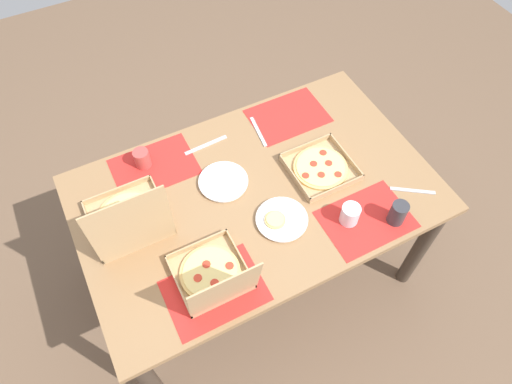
% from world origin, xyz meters
% --- Properties ---
extents(ground_plane, '(6.00, 6.00, 0.00)m').
position_xyz_m(ground_plane, '(0.00, 0.00, 0.00)').
color(ground_plane, brown).
extents(dining_table, '(1.50, 0.95, 0.74)m').
position_xyz_m(dining_table, '(0.00, 0.00, 0.64)').
color(dining_table, '#3F3328').
rests_on(dining_table, ground_plane).
extents(placemat_near_left, '(0.36, 0.26, 0.00)m').
position_xyz_m(placemat_near_left, '(-0.34, -0.33, 0.74)').
color(placemat_near_left, red).
rests_on(placemat_near_left, dining_table).
extents(placemat_near_right, '(0.36, 0.26, 0.00)m').
position_xyz_m(placemat_near_right, '(0.34, -0.33, 0.74)').
color(placemat_near_right, red).
rests_on(placemat_near_right, dining_table).
extents(placemat_far_left, '(0.36, 0.26, 0.00)m').
position_xyz_m(placemat_far_left, '(-0.34, 0.33, 0.74)').
color(placemat_far_left, red).
rests_on(placemat_far_left, dining_table).
extents(placemat_far_right, '(0.36, 0.26, 0.00)m').
position_xyz_m(placemat_far_right, '(0.34, 0.33, 0.74)').
color(placemat_far_right, red).
rests_on(placemat_far_right, dining_table).
extents(pizza_box_corner_left, '(0.30, 0.31, 0.34)m').
position_xyz_m(pizza_box_corner_left, '(0.52, -0.08, 0.79)').
color(pizza_box_corner_left, tan).
rests_on(pizza_box_corner_left, dining_table).
extents(pizza_box_center, '(0.27, 0.27, 0.04)m').
position_xyz_m(pizza_box_center, '(-0.31, 0.02, 0.75)').
color(pizza_box_center, tan).
rests_on(pizza_box_center, dining_table).
extents(pizza_box_edge_far, '(0.26, 0.31, 0.29)m').
position_xyz_m(pizza_box_edge_far, '(0.33, 0.29, 0.79)').
color(pizza_box_edge_far, tan).
rests_on(pizza_box_edge_far, dining_table).
extents(plate_near_right, '(0.21, 0.21, 0.02)m').
position_xyz_m(plate_near_right, '(0.10, -0.11, 0.75)').
color(plate_near_right, white).
rests_on(plate_near_right, dining_table).
extents(plate_far_right, '(0.21, 0.21, 0.03)m').
position_xyz_m(plate_far_right, '(-0.03, 0.17, 0.75)').
color(plate_far_right, white).
rests_on(plate_far_right, dining_table).
extents(cup_red, '(0.07, 0.07, 0.09)m').
position_xyz_m(cup_red, '(0.37, -0.36, 0.78)').
color(cup_red, '#BF4742').
rests_on(cup_red, dining_table).
extents(cup_clear_right, '(0.08, 0.08, 0.09)m').
position_xyz_m(cup_clear_right, '(-0.27, 0.30, 0.79)').
color(cup_clear_right, silver).
rests_on(cup_clear_right, dining_table).
extents(cup_clear_left, '(0.07, 0.07, 0.11)m').
position_xyz_m(cup_clear_left, '(-0.44, 0.38, 0.79)').
color(cup_clear_left, '#333338').
rests_on(cup_clear_left, dining_table).
extents(fork_by_near_left, '(0.17, 0.12, 0.00)m').
position_xyz_m(fork_by_near_left, '(-0.60, 0.30, 0.74)').
color(fork_by_near_left, '#B7B7BC').
rests_on(fork_by_near_left, dining_table).
extents(fork_by_far_left, '(0.04, 0.19, 0.00)m').
position_xyz_m(fork_by_far_left, '(-0.17, -0.30, 0.74)').
color(fork_by_far_left, '#B7B7BC').
rests_on(fork_by_far_left, dining_table).
extents(knife_by_far_right, '(0.21, 0.03, 0.00)m').
position_xyz_m(knife_by_far_right, '(0.09, -0.33, 0.74)').
color(knife_by_far_right, '#B7B7BC').
rests_on(knife_by_far_right, dining_table).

